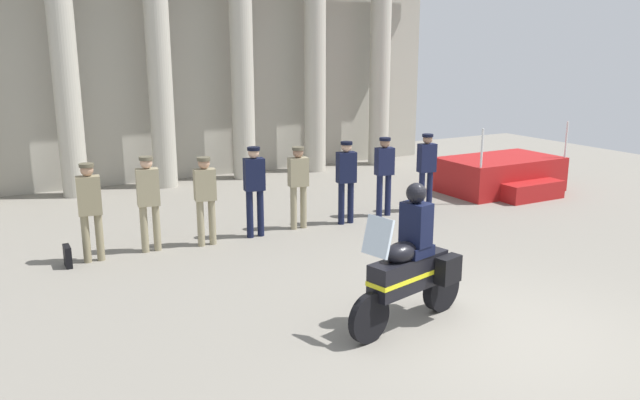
{
  "coord_description": "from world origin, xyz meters",
  "views": [
    {
      "loc": [
        -5.65,
        -5.38,
        3.58
      ],
      "look_at": [
        -0.95,
        3.13,
        1.2
      ],
      "focal_mm": 35.49,
      "sensor_mm": 36.0,
      "label": 1
    }
  ],
  "objects_px": {
    "officer_in_row_1": "(148,196)",
    "officer_in_row_4": "(298,181)",
    "officer_in_row_3": "(254,184)",
    "officer_in_row_2": "(205,194)",
    "officer_in_row_5": "(346,176)",
    "officer_in_row_6": "(384,170)",
    "motorcycle_with_rider": "(412,267)",
    "briefcase_on_ground": "(68,256)",
    "reviewing_stand": "(502,175)",
    "officer_in_row_7": "(427,166)",
    "officer_in_row_0": "(90,205)"
  },
  "relations": [
    {
      "from": "officer_in_row_0",
      "to": "officer_in_row_4",
      "type": "xyz_separation_m",
      "value": [
        3.96,
        0.09,
        -0.02
      ]
    },
    {
      "from": "reviewing_stand",
      "to": "officer_in_row_6",
      "type": "height_order",
      "value": "reviewing_stand"
    },
    {
      "from": "reviewing_stand",
      "to": "officer_in_row_5",
      "type": "xyz_separation_m",
      "value": [
        -4.96,
        -0.63,
        0.59
      ]
    },
    {
      "from": "reviewing_stand",
      "to": "briefcase_on_ground",
      "type": "distance_m",
      "value": 10.39
    },
    {
      "from": "officer_in_row_1",
      "to": "motorcycle_with_rider",
      "type": "height_order",
      "value": "motorcycle_with_rider"
    },
    {
      "from": "officer_in_row_1",
      "to": "officer_in_row_5",
      "type": "bearing_deg",
      "value": -173.69
    },
    {
      "from": "officer_in_row_5",
      "to": "officer_in_row_1",
      "type": "bearing_deg",
      "value": 6.31
    },
    {
      "from": "officer_in_row_1",
      "to": "officer_in_row_4",
      "type": "xyz_separation_m",
      "value": [
        2.96,
        0.02,
        -0.03
      ]
    },
    {
      "from": "officer_in_row_7",
      "to": "officer_in_row_3",
      "type": "bearing_deg",
      "value": 8.08
    },
    {
      "from": "officer_in_row_3",
      "to": "officer_in_row_5",
      "type": "bearing_deg",
      "value": -173.13
    },
    {
      "from": "officer_in_row_0",
      "to": "officer_in_row_5",
      "type": "xyz_separation_m",
      "value": [
        4.97,
        -0.05,
        0.01
      ]
    },
    {
      "from": "officer_in_row_1",
      "to": "officer_in_row_2",
      "type": "bearing_deg",
      "value": -179.87
    },
    {
      "from": "officer_in_row_7",
      "to": "briefcase_on_ground",
      "type": "bearing_deg",
      "value": 8.58
    },
    {
      "from": "reviewing_stand",
      "to": "officer_in_row_6",
      "type": "bearing_deg",
      "value": -172.64
    },
    {
      "from": "officer_in_row_3",
      "to": "officer_in_row_4",
      "type": "height_order",
      "value": "officer_in_row_3"
    },
    {
      "from": "officer_in_row_5",
      "to": "officer_in_row_7",
      "type": "distance_m",
      "value": 2.09
    },
    {
      "from": "officer_in_row_1",
      "to": "officer_in_row_5",
      "type": "xyz_separation_m",
      "value": [
        3.98,
        -0.12,
        -0.0
      ]
    },
    {
      "from": "officer_in_row_7",
      "to": "motorcycle_with_rider",
      "type": "bearing_deg",
      "value": 58.18
    },
    {
      "from": "motorcycle_with_rider",
      "to": "briefcase_on_ground",
      "type": "height_order",
      "value": "motorcycle_with_rider"
    },
    {
      "from": "reviewing_stand",
      "to": "officer_in_row_2",
      "type": "distance_m",
      "value": 8.0
    },
    {
      "from": "officer_in_row_2",
      "to": "officer_in_row_7",
      "type": "bearing_deg",
      "value": -171.27
    },
    {
      "from": "reviewing_stand",
      "to": "officer_in_row_6",
      "type": "relative_size",
      "value": 1.73
    },
    {
      "from": "officer_in_row_1",
      "to": "officer_in_row_3",
      "type": "relative_size",
      "value": 0.99
    },
    {
      "from": "reviewing_stand",
      "to": "officer_in_row_4",
      "type": "xyz_separation_m",
      "value": [
        -5.98,
        -0.49,
        0.57
      ]
    },
    {
      "from": "briefcase_on_ground",
      "to": "officer_in_row_2",
      "type": "bearing_deg",
      "value": 0.19
    },
    {
      "from": "officer_in_row_0",
      "to": "briefcase_on_ground",
      "type": "relative_size",
      "value": 4.7
    },
    {
      "from": "officer_in_row_4",
      "to": "officer_in_row_3",
      "type": "bearing_deg",
      "value": 14.12
    },
    {
      "from": "officer_in_row_3",
      "to": "officer_in_row_4",
      "type": "xyz_separation_m",
      "value": [
        0.98,
        0.1,
        -0.05
      ]
    },
    {
      "from": "officer_in_row_4",
      "to": "officer_in_row_7",
      "type": "relative_size",
      "value": 0.96
    },
    {
      "from": "briefcase_on_ground",
      "to": "officer_in_row_1",
      "type": "bearing_deg",
      "value": 5.84
    },
    {
      "from": "officer_in_row_6",
      "to": "motorcycle_with_rider",
      "type": "bearing_deg",
      "value": 67.35
    },
    {
      "from": "officer_in_row_0",
      "to": "officer_in_row_2",
      "type": "bearing_deg",
      "value": -173.84
    },
    {
      "from": "officer_in_row_6",
      "to": "officer_in_row_0",
      "type": "bearing_deg",
      "value": 8.76
    },
    {
      "from": "officer_in_row_2",
      "to": "officer_in_row_6",
      "type": "height_order",
      "value": "officer_in_row_6"
    },
    {
      "from": "officer_in_row_2",
      "to": "officer_in_row_6",
      "type": "relative_size",
      "value": 0.97
    },
    {
      "from": "officer_in_row_4",
      "to": "motorcycle_with_rider",
      "type": "height_order",
      "value": "motorcycle_with_rider"
    },
    {
      "from": "officer_in_row_1",
      "to": "officer_in_row_3",
      "type": "xyz_separation_m",
      "value": [
        1.98,
        -0.08,
        0.02
      ]
    },
    {
      "from": "officer_in_row_5",
      "to": "motorcycle_with_rider",
      "type": "xyz_separation_m",
      "value": [
        -1.77,
        -4.56,
        -0.21
      ]
    },
    {
      "from": "officer_in_row_1",
      "to": "briefcase_on_ground",
      "type": "bearing_deg",
      "value": 13.92
    },
    {
      "from": "officer_in_row_5",
      "to": "officer_in_row_4",
      "type": "bearing_deg",
      "value": -0.09
    },
    {
      "from": "officer_in_row_3",
      "to": "motorcycle_with_rider",
      "type": "xyz_separation_m",
      "value": [
        0.24,
        -4.61,
        -0.23
      ]
    },
    {
      "from": "officer_in_row_1",
      "to": "officer_in_row_2",
      "type": "relative_size",
      "value": 1.05
    },
    {
      "from": "reviewing_stand",
      "to": "motorcycle_with_rider",
      "type": "xyz_separation_m",
      "value": [
        -6.73,
        -5.19,
        0.38
      ]
    },
    {
      "from": "motorcycle_with_rider",
      "to": "officer_in_row_2",
      "type": "bearing_deg",
      "value": -88.38
    },
    {
      "from": "officer_in_row_6",
      "to": "officer_in_row_5",
      "type": "bearing_deg",
      "value": 14.95
    },
    {
      "from": "reviewing_stand",
      "to": "officer_in_row_2",
      "type": "relative_size",
      "value": 1.79
    },
    {
      "from": "officer_in_row_2",
      "to": "officer_in_row_5",
      "type": "bearing_deg",
      "value": -171.63
    },
    {
      "from": "officer_in_row_0",
      "to": "officer_in_row_6",
      "type": "relative_size",
      "value": 1.0
    },
    {
      "from": "officer_in_row_1",
      "to": "motorcycle_with_rider",
      "type": "xyz_separation_m",
      "value": [
        2.22,
        -4.69,
        -0.22
      ]
    },
    {
      "from": "officer_in_row_5",
      "to": "officer_in_row_6",
      "type": "relative_size",
      "value": 1.0
    }
  ]
}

